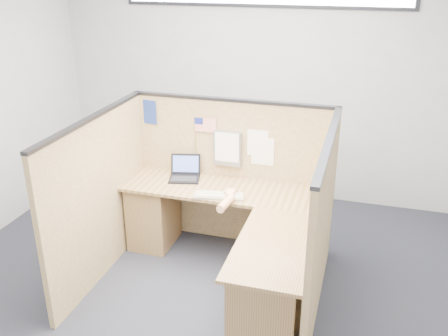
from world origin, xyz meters
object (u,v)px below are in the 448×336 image
(laptop, at_px, (186,173))
(keyboard, at_px, (219,196))
(mouse, at_px, (231,194))
(l_desk, at_px, (230,241))

(laptop, relative_size, keyboard, 0.73)
(laptop, height_order, mouse, laptop)
(laptop, distance_m, mouse, 0.62)
(l_desk, relative_size, keyboard, 4.10)
(mouse, bearing_deg, l_desk, -74.45)
(l_desk, height_order, laptop, laptop)
(keyboard, bearing_deg, l_desk, -58.16)
(l_desk, xyz_separation_m, laptop, (-0.61, 0.52, 0.39))
(l_desk, distance_m, mouse, 0.43)
(l_desk, height_order, keyboard, keyboard)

